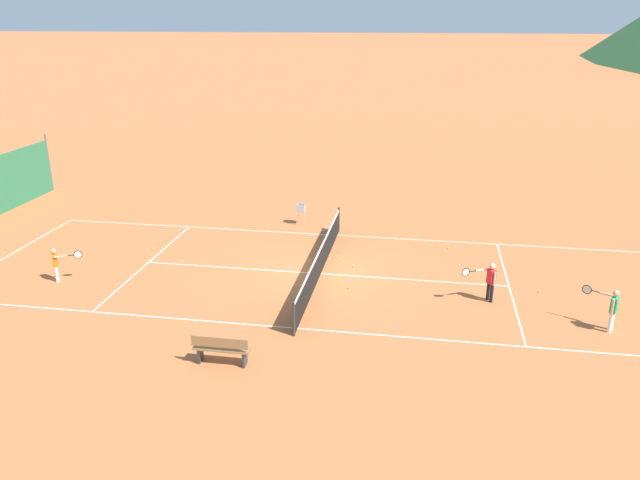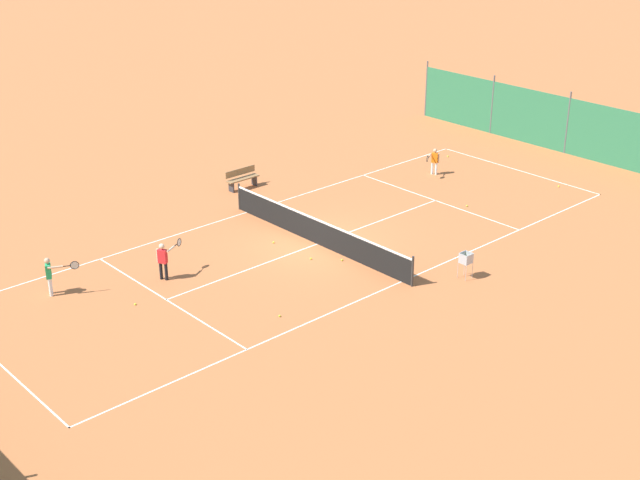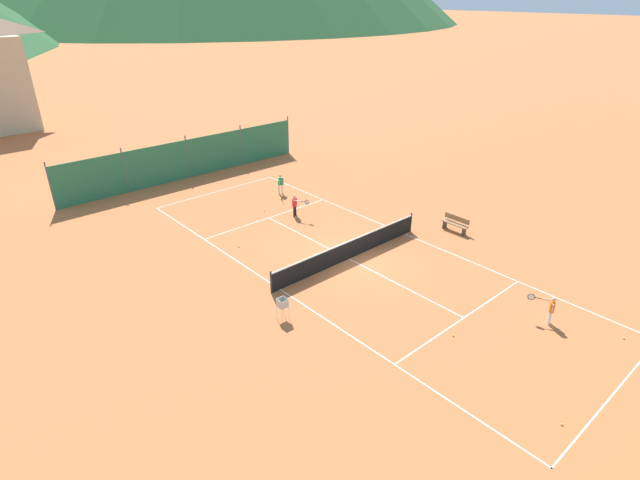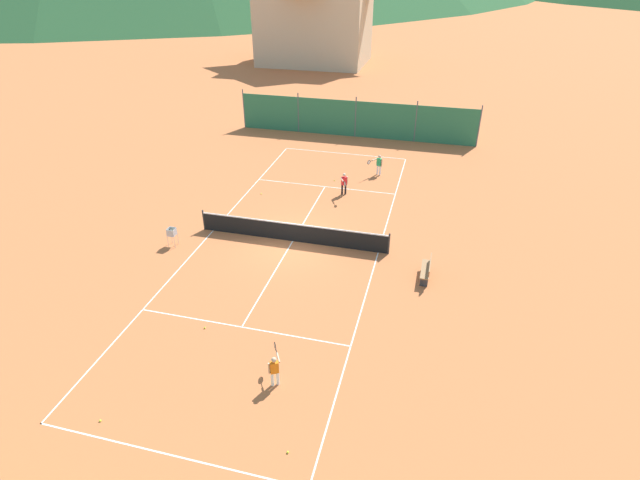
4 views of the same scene
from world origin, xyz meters
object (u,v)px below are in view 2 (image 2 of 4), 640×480
Objects in this scene: tennis_net at (317,231)px; ball_hopper at (466,260)px; tennis_ball_by_net_right at (311,259)px; tennis_ball_alley_left at (135,304)px; tennis_ball_alley_right at (280,316)px; tennis_ball_service_box at (448,156)px; tennis_ball_far_corner at (467,206)px; player_near_baseline at (50,273)px; player_far_service at (434,160)px; tennis_ball_mid_court at (273,242)px; tennis_ball_near_corner at (342,260)px; tennis_ball_by_net_left at (559,186)px; player_far_baseline at (164,258)px; courtside_bench at (242,178)px.

tennis_net reaches higher than ball_hopper.
tennis_ball_alley_left is at bearing 79.40° from tennis_ball_by_net_right.
tennis_ball_alley_right and tennis_ball_service_box have the same top height.
tennis_ball_far_corner is 11.46m from tennis_ball_alley_right.
player_near_baseline reaches higher than tennis_ball_alley_left.
tennis_ball_mid_court is (-0.99, 9.81, -0.65)m from player_far_service.
tennis_ball_service_box is at bearing -66.76° from tennis_ball_near_corner.
ball_hopper is at bearing -161.67° from tennis_net.
tennis_ball_by_net_left is 5.71m from tennis_ball_service_box.
player_far_baseline is 17.42m from tennis_ball_by_net_left.
courtside_bench reaches higher than tennis_ball_far_corner.
tennis_ball_near_corner and tennis_ball_alley_left have the same top height.
tennis_ball_by_net_right is 0.07× the size of ball_hopper.
tennis_ball_by_net_right and tennis_ball_service_box have the same top height.
player_near_baseline is 1.00× the size of player_far_baseline.
ball_hopper is (-7.39, 6.94, -0.03)m from player_far_service.
player_near_baseline is 19.36× the size of tennis_ball_alley_left.
tennis_ball_by_net_left is at bearing -102.39° from player_far_baseline.
player_far_baseline is 19.41× the size of tennis_ball_far_corner.
player_near_baseline is 19.36× the size of tennis_ball_service_box.
courtside_bench is at bearing -13.53° from tennis_net.
tennis_ball_mid_court is 0.07× the size of ball_hopper.
ball_hopper is (-3.67, -2.10, 0.62)m from tennis_ball_near_corner.
tennis_ball_alley_right is (-5.34, 13.18, -0.65)m from player_far_service.
tennis_ball_alley_left and tennis_ball_service_box have the same top height.
tennis_ball_far_corner is (-4.01, -15.67, -0.71)m from player_near_baseline.
tennis_net is 6.53m from courtside_bench.
courtside_bench reaches higher than tennis_ball_near_corner.
courtside_bench is at bearing -19.76° from tennis_ball_by_net_right.
tennis_ball_alley_right is 15.90m from tennis_ball_by_net_left.
player_far_service reaches higher than tennis_net.
player_near_baseline reaches higher than tennis_ball_service_box.
tennis_ball_by_net_right is 5.32m from ball_hopper.
courtside_bench reaches higher than tennis_ball_by_net_right.
tennis_ball_service_box is (5.70, 0.37, 0.00)m from tennis_ball_by_net_left.
tennis_ball_service_box is at bearing -80.00° from tennis_ball_mid_court.
tennis_ball_service_box is (3.25, -11.03, -0.47)m from tennis_net.
ball_hopper is at bearing -127.10° from player_near_baseline.
tennis_ball_by_net_right is at bearing 82.56° from tennis_ball_by_net_left.
tennis_ball_mid_court is (-0.18, -4.48, -0.71)m from player_far_baseline.
tennis_ball_far_corner is 6.20m from tennis_ball_service_box.
player_near_baseline is 19.36× the size of tennis_ball_by_net_right.
tennis_net is 139.09× the size of tennis_ball_by_net_right.
tennis_ball_near_corner is 0.04× the size of courtside_bench.
player_near_baseline is 1.44× the size of ball_hopper.
tennis_ball_mid_court is at bearing 24.19° from ball_hopper.
player_near_baseline is 11.00m from courtside_bench.
tennis_ball_far_corner is 1.00× the size of tennis_ball_service_box.
tennis_ball_mid_court and tennis_ball_alley_right have the same top height.
tennis_ball_service_box is (0.52, -19.89, -0.71)m from player_near_baseline.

